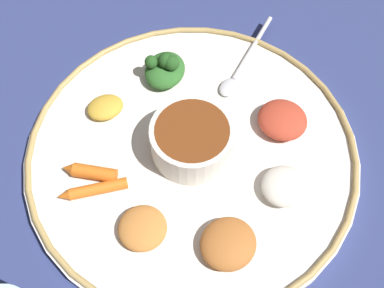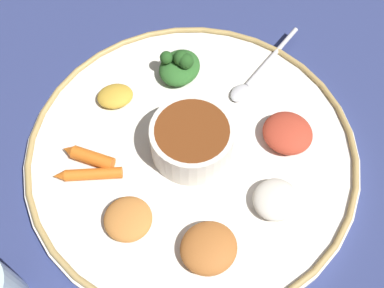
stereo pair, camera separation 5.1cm
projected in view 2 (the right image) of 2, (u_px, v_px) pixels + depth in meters
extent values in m
plane|color=navy|center=(192.00, 156.00, 0.63)|extent=(2.40, 2.40, 0.00)
cylinder|color=white|center=(192.00, 153.00, 0.62)|extent=(0.44, 0.44, 0.02)
torus|color=tan|center=(192.00, 149.00, 0.61)|extent=(0.43, 0.43, 0.01)
cylinder|color=silver|center=(192.00, 140.00, 0.59)|extent=(0.11, 0.11, 0.05)
cylinder|color=brown|center=(192.00, 131.00, 0.57)|extent=(0.09, 0.09, 0.01)
ellipsoid|color=silver|center=(240.00, 93.00, 0.65)|extent=(0.04, 0.04, 0.01)
cylinder|color=silver|center=(272.00, 56.00, 0.69)|extent=(0.13, 0.06, 0.01)
ellipsoid|color=#2D6628|center=(180.00, 68.00, 0.66)|extent=(0.09, 0.08, 0.03)
sphere|color=#23511E|center=(166.00, 58.00, 0.65)|extent=(0.02, 0.02, 0.02)
sphere|color=#23511E|center=(181.00, 58.00, 0.65)|extent=(0.02, 0.02, 0.02)
sphere|color=#23511E|center=(186.00, 61.00, 0.64)|extent=(0.02, 0.02, 0.02)
cylinder|color=orange|center=(93.00, 158.00, 0.59)|extent=(0.05, 0.05, 0.02)
cone|color=orange|center=(68.00, 150.00, 0.60)|extent=(0.02, 0.02, 0.02)
cylinder|color=orange|center=(94.00, 174.00, 0.59)|extent=(0.07, 0.04, 0.01)
cone|color=orange|center=(59.00, 176.00, 0.58)|extent=(0.02, 0.02, 0.01)
ellipsoid|color=#C67A38|center=(128.00, 219.00, 0.55)|extent=(0.07, 0.07, 0.02)
ellipsoid|color=gold|center=(115.00, 96.00, 0.64)|extent=(0.06, 0.05, 0.02)
ellipsoid|color=#B73D28|center=(287.00, 133.00, 0.61)|extent=(0.08, 0.08, 0.03)
ellipsoid|color=silver|center=(275.00, 199.00, 0.56)|extent=(0.07, 0.07, 0.02)
ellipsoid|color=#B2662D|center=(209.00, 248.00, 0.53)|extent=(0.07, 0.07, 0.03)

